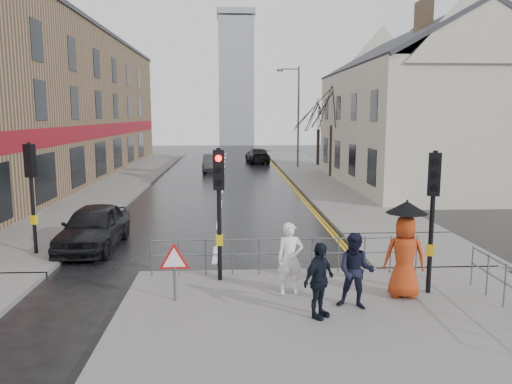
{
  "coord_description": "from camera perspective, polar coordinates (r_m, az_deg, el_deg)",
  "views": [
    {
      "loc": [
        0.48,
        -12.21,
        4.35
      ],
      "look_at": [
        1.34,
        4.22,
        1.8
      ],
      "focal_mm": 35.0,
      "sensor_mm": 36.0,
      "label": 1
    }
  ],
  "objects": [
    {
      "name": "car_mid",
      "position": [
        38.94,
        -5.0,
        3.34
      ],
      "size": [
        1.43,
        4.03,
        1.33
      ],
      "primitive_type": "imported",
      "rotation": [
        0.0,
        0.0,
        -0.01
      ],
      "color": "#494A4E",
      "rests_on": "ground"
    },
    {
      "name": "pavement_bridge_right",
      "position": [
        16.91,
        18.07,
        -6.3
      ],
      "size": [
        4.0,
        4.2,
        0.14
      ],
      "primitive_type": "cube",
      "color": "#605E5B",
      "rests_on": "ground"
    },
    {
      "name": "traffic_signal_far_left",
      "position": [
        16.45,
        -24.3,
        1.43
      ],
      "size": [
        0.34,
        0.33,
        3.4
      ],
      "color": "black",
      "rests_on": "left_pavement"
    },
    {
      "name": "building_left_terrace",
      "position": [
        36.42,
        -23.36,
        9.12
      ],
      "size": [
        8.0,
        42.0,
        10.0
      ],
      "primitive_type": "cube",
      "color": "#81684A",
      "rests_on": "ground"
    },
    {
      "name": "right_pavement",
      "position": [
        37.93,
        6.15,
        2.28
      ],
      "size": [
        4.0,
        40.0,
        0.14
      ],
      "primitive_type": "cube",
      "color": "#605E5B",
      "rests_on": "ground"
    },
    {
      "name": "traffic_signal_near_left",
      "position": [
        12.55,
        -4.26,
        0.13
      ],
      "size": [
        0.28,
        0.27,
        3.4
      ],
      "color": "black",
      "rests_on": "near_pavement"
    },
    {
      "name": "car_parked",
      "position": [
        17.2,
        -18.07,
        -3.81
      ],
      "size": [
        1.83,
        4.27,
        1.44
      ],
      "primitive_type": "imported",
      "rotation": [
        0.0,
        0.0,
        -0.03
      ],
      "color": "black",
      "rests_on": "ground"
    },
    {
      "name": "traffic_signal_near_right",
      "position": [
        12.3,
        19.58,
        -0.54
      ],
      "size": [
        0.34,
        0.33,
        3.4
      ],
      "color": "black",
      "rests_on": "near_pavement"
    },
    {
      "name": "car_far",
      "position": [
        45.69,
        0.18,
        4.19
      ],
      "size": [
        2.25,
        4.77,
        1.34
      ],
      "primitive_type": "imported",
      "rotation": [
        0.0,
        0.0,
        3.22
      ],
      "color": "black",
      "rests_on": "ground"
    },
    {
      "name": "street_lamp",
      "position": [
        40.56,
        4.62,
        9.28
      ],
      "size": [
        1.83,
        0.25,
        8.0
      ],
      "color": "#595B5E",
      "rests_on": "right_pavement"
    },
    {
      "name": "pedestrian_b",
      "position": [
        11.21,
        11.33,
        -8.85
      ],
      "size": [
        0.99,
        0.88,
        1.68
      ],
      "primitive_type": "imported",
      "rotation": [
        0.0,
        0.0,
        -0.35
      ],
      "color": "black",
      "rests_on": "near_pavement"
    },
    {
      "name": "pedestrian_with_umbrella",
      "position": [
        12.05,
        16.67,
        -6.1
      ],
      "size": [
        1.05,
        0.96,
        2.27
      ],
      "color": "#AC3814",
      "rests_on": "near_pavement"
    },
    {
      "name": "tree_near",
      "position": [
        34.93,
        8.72,
        10.0
      ],
      "size": [
        2.4,
        2.4,
        6.58
      ],
      "color": "#32251B",
      "rests_on": "right_pavement"
    },
    {
      "name": "guard_railing_front",
      "position": [
        13.35,
        3.43,
        -6.35
      ],
      "size": [
        7.14,
        0.04,
        1.0
      ],
      "color": "#595B5E",
      "rests_on": "near_pavement"
    },
    {
      "name": "building_right_cream",
      "position": [
        32.33,
        18.1,
        9.14
      ],
      "size": [
        9.0,
        16.4,
        10.1
      ],
      "color": "beige",
      "rests_on": "ground"
    },
    {
      "name": "left_pavement",
      "position": [
        36.15,
        -14.13,
        1.74
      ],
      "size": [
        4.0,
        44.0,
        0.14
      ],
      "primitive_type": "cube",
      "color": "#605E5B",
      "rests_on": "ground"
    },
    {
      "name": "ground",
      "position": [
        12.97,
        -5.05,
        -10.82
      ],
      "size": [
        120.0,
        120.0,
        0.0
      ],
      "primitive_type": "plane",
      "color": "black",
      "rests_on": "ground"
    },
    {
      "name": "pedestrian_a",
      "position": [
        11.89,
        3.9,
        -7.59
      ],
      "size": [
        0.65,
        0.45,
        1.71
      ],
      "primitive_type": "imported",
      "rotation": [
        0.0,
        0.0,
        0.07
      ],
      "color": "white",
      "rests_on": "near_pavement"
    },
    {
      "name": "tree_far",
      "position": [
        42.87,
        7.18,
        8.84
      ],
      "size": [
        2.4,
        2.4,
        5.64
      ],
      "color": "#32251B",
      "rests_on": "right_pavement"
    },
    {
      "name": "near_pavement",
      "position": [
        10.02,
        12.38,
        -16.67
      ],
      "size": [
        10.0,
        9.0,
        0.14
      ],
      "primitive_type": "cube",
      "color": "#605E5B",
      "rests_on": "ground"
    },
    {
      "name": "warning_sign",
      "position": [
        11.56,
        -9.33,
        -7.93
      ],
      "size": [
        0.8,
        0.07,
        1.35
      ],
      "color": "#595B5E",
      "rests_on": "near_pavement"
    },
    {
      "name": "church_tower",
      "position": [
        74.36,
        -2.27,
        12.38
      ],
      "size": [
        5.0,
        5.0,
        18.0
      ],
      "primitive_type": "cube",
      "color": "#9A9DA2",
      "rests_on": "ground"
    },
    {
      "name": "pedestrian_d",
      "position": [
        10.59,
        7.21,
        -9.99
      ],
      "size": [
        0.95,
        0.94,
        1.61
      ],
      "primitive_type": "imported",
      "rotation": [
        0.0,
        0.0,
        0.77
      ],
      "color": "black",
      "rests_on": "near_pavement"
    }
  ]
}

